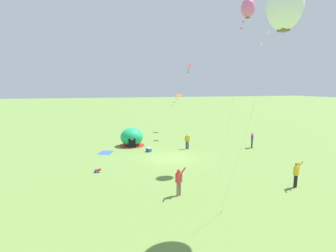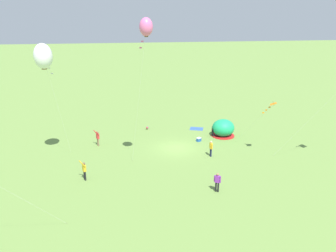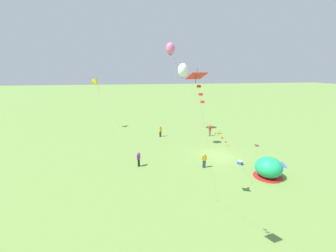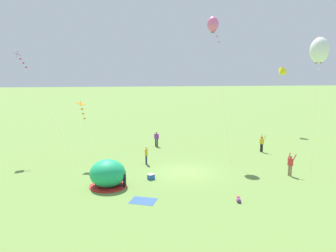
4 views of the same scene
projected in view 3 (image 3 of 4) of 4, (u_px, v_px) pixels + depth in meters
ground_plane at (217, 156)px, 28.51m from camera, size 300.00×300.00×0.00m
popup_tent at (268, 168)px, 22.62m from camera, size 2.81×2.81×2.10m
picnic_blanket at (279, 165)px, 25.78m from camera, size 2.05×1.82×0.01m
cooler_box at (240, 163)px, 25.82m from camera, size 0.64×0.59×0.44m
toddler_crawling at (257, 145)px, 31.99m from camera, size 0.31×0.55×0.32m
person_near_tent at (210, 130)px, 36.85m from camera, size 0.64×0.72×1.89m
person_center_field at (204, 159)px, 24.80m from camera, size 0.26×0.59×1.72m
person_strolling at (139, 158)px, 25.17m from camera, size 0.51×0.40×1.72m
person_watching_sky at (160, 131)px, 36.40m from camera, size 0.62×0.72×1.89m
kite_white at (183, 70)px, 37.84m from camera, size 2.12×3.10×11.71m
kite_yellow at (95, 83)px, 39.43m from camera, size 6.93×4.94×9.15m
kite_red at (198, 86)px, 10.25m from camera, size 6.33×4.37×10.64m
kite_orange at (221, 137)px, 18.06m from camera, size 2.28×4.98×5.95m
kite_pink at (170, 49)px, 27.94m from camera, size 1.98×3.30×13.93m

